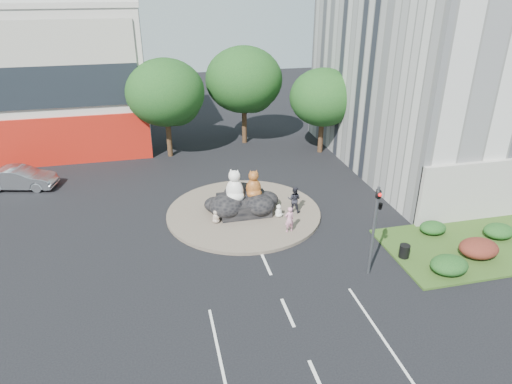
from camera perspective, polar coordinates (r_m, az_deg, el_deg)
ground at (r=21.86m, az=3.98°, el=-14.81°), size 120.00×120.00×0.00m
roundabout_island at (r=29.89m, az=-1.55°, el=-2.57°), size 10.00×10.00×0.20m
rock_plinth at (r=29.63m, az=-1.57°, el=-1.63°), size 3.20×2.60×0.90m
grass_verge at (r=29.16m, az=25.48°, el=-6.14°), size 10.00×6.00×0.12m
tree_left at (r=39.00m, az=-11.15°, el=11.75°), size 6.46×6.46×8.27m
tree_mid at (r=41.70m, az=-1.45°, el=13.50°), size 6.84×6.84×8.76m
tree_right at (r=39.84m, az=8.43°, el=11.31°), size 5.70×5.70×7.30m
hedge_near_green at (r=25.88m, az=22.99°, el=-8.40°), size 2.00×1.60×0.90m
hedge_red at (r=27.95m, az=26.08°, el=-6.33°), size 2.20×1.76×0.99m
hedge_mid_green at (r=30.48m, az=28.07°, el=-4.32°), size 1.80×1.44×0.81m
hedge_back_green at (r=29.33m, az=21.24°, el=-4.18°), size 1.60×1.28×0.72m
traffic_light at (r=23.15m, az=14.97°, el=-2.44°), size 0.44×1.24×5.00m
street_lamp at (r=31.42m, az=22.81°, el=5.66°), size 2.34×0.22×8.06m
cat_white at (r=28.78m, az=-2.70°, el=0.88°), size 1.67×1.60×2.17m
cat_tabby at (r=29.27m, az=-0.31°, el=1.05°), size 1.17×1.02×1.90m
kitten_calico at (r=28.41m, az=-5.04°, el=-3.00°), size 0.70×0.71×0.89m
kitten_white at (r=29.02m, az=2.85°, el=-2.30°), size 0.69×0.69×0.87m
pedestrian_pink at (r=27.21m, az=4.19°, el=-3.44°), size 0.66×0.49×1.63m
pedestrian_dark at (r=29.47m, az=4.80°, el=-0.94°), size 1.07×1.00×1.77m
parked_car at (r=37.36m, az=-27.35°, el=1.56°), size 5.22×2.81×1.63m
litter_bin at (r=26.41m, az=18.05°, el=-7.03°), size 0.60×0.60×0.74m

